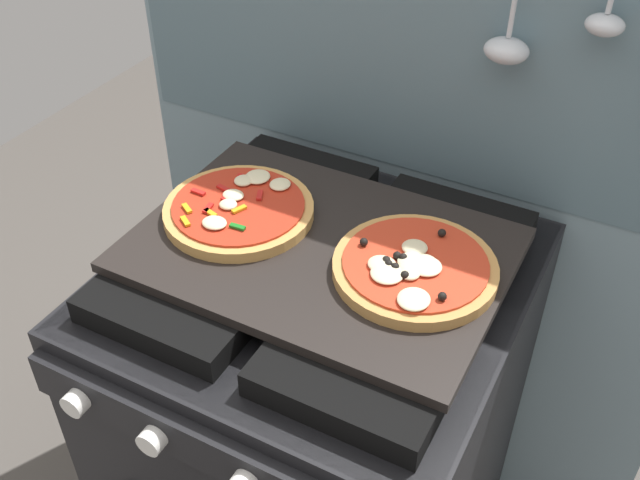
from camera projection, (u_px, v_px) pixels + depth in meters
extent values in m
cube|color=#7A939E|center=(403.00, 205.00, 1.41)|extent=(1.10, 0.03, 1.55)
cube|color=slate|center=(416.00, 17.00, 1.16)|extent=(1.08, 0.00, 0.56)
ellipsoid|color=silver|center=(506.00, 51.00, 1.09)|extent=(0.07, 0.06, 0.04)
ellipsoid|color=silver|center=(605.00, 25.00, 1.00)|extent=(0.05, 0.05, 0.03)
cube|color=black|center=(320.00, 446.00, 1.39)|extent=(0.60, 0.60, 0.86)
cube|color=black|center=(320.00, 277.00, 1.13)|extent=(0.59, 0.59, 0.01)
cube|color=black|center=(241.00, 237.00, 1.16)|extent=(0.24, 0.51, 0.04)
cube|color=black|center=(406.00, 294.00, 1.06)|extent=(0.24, 0.51, 0.04)
cube|color=black|center=(206.00, 451.00, 0.95)|extent=(0.58, 0.02, 0.07)
cylinder|color=silver|center=(75.00, 403.00, 1.00)|extent=(0.04, 0.02, 0.04)
cylinder|color=silver|center=(152.00, 441.00, 0.96)|extent=(0.04, 0.02, 0.04)
cube|color=black|center=(320.00, 250.00, 1.09)|extent=(0.54, 0.38, 0.02)
cylinder|color=tan|center=(239.00, 211.00, 1.14)|extent=(0.23, 0.23, 0.02)
cylinder|color=#B72D19|center=(238.00, 205.00, 1.13)|extent=(0.20, 0.20, 0.00)
ellipsoid|color=beige|center=(244.00, 181.00, 1.17)|extent=(0.03, 0.03, 0.01)
ellipsoid|color=beige|center=(258.00, 177.00, 1.18)|extent=(0.04, 0.04, 0.01)
ellipsoid|color=beige|center=(233.00, 195.00, 1.14)|extent=(0.03, 0.03, 0.01)
ellipsoid|color=beige|center=(228.00, 205.00, 1.12)|extent=(0.03, 0.03, 0.01)
ellipsoid|color=beige|center=(214.00, 223.00, 1.09)|extent=(0.04, 0.03, 0.01)
ellipsoid|color=beige|center=(280.00, 184.00, 1.16)|extent=(0.03, 0.04, 0.01)
cube|color=red|center=(260.00, 195.00, 1.14)|extent=(0.02, 0.03, 0.00)
cube|color=gold|center=(210.00, 213.00, 1.11)|extent=(0.03, 0.01, 0.00)
cube|color=gold|center=(187.00, 208.00, 1.12)|extent=(0.02, 0.02, 0.00)
cube|color=red|center=(197.00, 193.00, 1.15)|extent=(0.02, 0.01, 0.00)
cube|color=red|center=(208.00, 208.00, 1.12)|extent=(0.01, 0.02, 0.00)
cube|color=gold|center=(239.00, 209.00, 1.11)|extent=(0.02, 0.03, 0.00)
cube|color=red|center=(256.00, 175.00, 1.19)|extent=(0.02, 0.02, 0.00)
cube|color=gold|center=(185.00, 221.00, 1.09)|extent=(0.02, 0.02, 0.00)
cube|color=red|center=(228.00, 196.00, 1.14)|extent=(0.01, 0.02, 0.00)
cube|color=red|center=(239.00, 178.00, 1.18)|extent=(0.01, 0.03, 0.00)
cube|color=red|center=(223.00, 188.00, 1.16)|extent=(0.03, 0.01, 0.00)
cube|color=#19721E|center=(237.00, 227.00, 1.08)|extent=(0.02, 0.01, 0.00)
cylinder|color=#C18947|center=(415.00, 269.00, 1.03)|extent=(0.23, 0.23, 0.02)
cylinder|color=red|center=(415.00, 263.00, 1.02)|extent=(0.20, 0.20, 0.00)
ellipsoid|color=beige|center=(414.00, 299.00, 0.96)|extent=(0.04, 0.05, 0.01)
ellipsoid|color=beige|center=(387.00, 273.00, 1.00)|extent=(0.05, 0.05, 0.01)
ellipsoid|color=beige|center=(425.00, 266.00, 1.01)|extent=(0.05, 0.04, 0.01)
ellipsoid|color=beige|center=(409.00, 273.00, 1.00)|extent=(0.03, 0.03, 0.01)
ellipsoid|color=beige|center=(426.00, 261.00, 1.02)|extent=(0.03, 0.03, 0.01)
ellipsoid|color=beige|center=(409.00, 269.00, 1.01)|extent=(0.03, 0.03, 0.01)
ellipsoid|color=beige|center=(382.00, 264.00, 1.01)|extent=(0.04, 0.04, 0.01)
ellipsoid|color=beige|center=(415.00, 247.00, 1.04)|extent=(0.04, 0.04, 0.01)
ellipsoid|color=beige|center=(413.00, 260.00, 1.02)|extent=(0.04, 0.04, 0.01)
sphere|color=black|center=(442.00, 296.00, 0.96)|extent=(0.01, 0.01, 0.01)
sphere|color=black|center=(403.00, 257.00, 1.02)|extent=(0.01, 0.01, 0.01)
sphere|color=black|center=(405.00, 275.00, 0.99)|extent=(0.01, 0.01, 0.01)
sphere|color=black|center=(395.00, 267.00, 1.01)|extent=(0.01, 0.01, 0.01)
sphere|color=black|center=(364.00, 242.00, 1.05)|extent=(0.01, 0.01, 0.01)
sphere|color=black|center=(386.00, 261.00, 1.02)|extent=(0.01, 0.01, 0.01)
sphere|color=black|center=(442.00, 233.00, 1.06)|extent=(0.01, 0.01, 0.01)
sphere|color=black|center=(386.00, 260.00, 1.02)|extent=(0.01, 0.01, 0.01)
sphere|color=black|center=(389.00, 264.00, 1.01)|extent=(0.01, 0.01, 0.01)
sphere|color=black|center=(398.00, 255.00, 1.03)|extent=(0.01, 0.01, 0.01)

